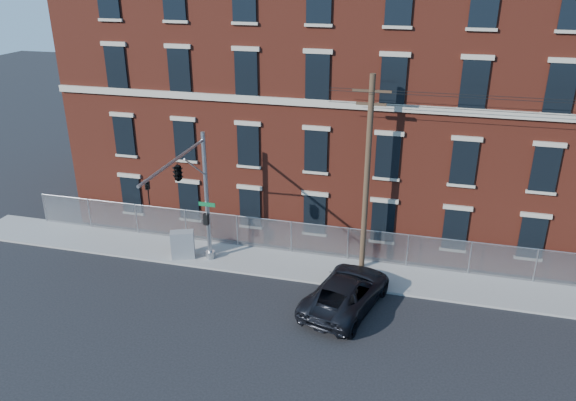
{
  "coord_description": "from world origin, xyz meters",
  "views": [
    {
      "loc": [
        4.66,
        -19.84,
        14.62
      ],
      "look_at": [
        -1.55,
        4.0,
        4.16
      ],
      "focal_mm": 34.6,
      "sensor_mm": 36.0,
      "label": 1
    }
  ],
  "objects_px": {
    "traffic_signal_mast": "(185,181)",
    "utility_pole_near": "(367,173)",
    "pickup_truck": "(346,292)",
    "utility_cabinet": "(183,245)"
  },
  "relations": [
    {
      "from": "pickup_truck",
      "to": "utility_cabinet",
      "type": "distance_m",
      "value": 9.45
    },
    {
      "from": "utility_cabinet",
      "to": "traffic_signal_mast",
      "type": "bearing_deg",
      "value": -76.1
    },
    {
      "from": "traffic_signal_mast",
      "to": "pickup_truck",
      "type": "height_order",
      "value": "traffic_signal_mast"
    },
    {
      "from": "traffic_signal_mast",
      "to": "utility_cabinet",
      "type": "height_order",
      "value": "traffic_signal_mast"
    },
    {
      "from": "utility_pole_near",
      "to": "pickup_truck",
      "type": "xyz_separation_m",
      "value": [
        -0.25,
        -3.66,
        -4.55
      ]
    },
    {
      "from": "utility_pole_near",
      "to": "pickup_truck",
      "type": "bearing_deg",
      "value": -93.83
    },
    {
      "from": "utility_pole_near",
      "to": "utility_cabinet",
      "type": "height_order",
      "value": "utility_pole_near"
    },
    {
      "from": "traffic_signal_mast",
      "to": "utility_pole_near",
      "type": "distance_m",
      "value": 8.7
    },
    {
      "from": "pickup_truck",
      "to": "traffic_signal_mast",
      "type": "bearing_deg",
      "value": 13.49
    },
    {
      "from": "utility_pole_near",
      "to": "pickup_truck",
      "type": "height_order",
      "value": "utility_pole_near"
    }
  ]
}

